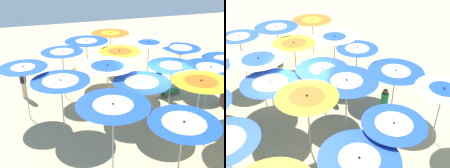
# 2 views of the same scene
# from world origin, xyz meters

# --- Properties ---
(ground) EXTENTS (39.61, 39.61, 0.04)m
(ground) POSITION_xyz_m (0.00, 0.00, -0.02)
(ground) COLOR #D1B57F
(beach_umbrella_5) EXTENTS (1.96, 1.96, 2.49)m
(beach_umbrella_5) POSITION_xyz_m (2.97, 3.38, 2.28)
(beach_umbrella_5) COLOR #B2B2B7
(beach_umbrella_5) RESTS_ON ground
(beach_umbrella_6) EXTENTS (2.29, 2.29, 2.35)m
(beach_umbrella_6) POSITION_xyz_m (0.95, 1.82, 2.12)
(beach_umbrella_6) COLOR #B2B2B7
(beach_umbrella_6) RESTS_ON ground
(beach_umbrella_7) EXTENTS (2.23, 2.23, 2.13)m
(beach_umbrella_7) POSITION_xyz_m (-0.58, 0.95, 1.91)
(beach_umbrella_7) COLOR #B2B2B7
(beach_umbrella_7) RESTS_ON ground
(beach_umbrella_8) EXTENTS (2.08, 2.08, 2.54)m
(beach_umbrella_8) POSITION_xyz_m (-2.00, -0.67, 2.28)
(beach_umbrella_8) COLOR #B2B2B7
(beach_umbrella_8) RESTS_ON ground
(beach_umbrella_9) EXTENTS (2.17, 2.17, 2.20)m
(beach_umbrella_9) POSITION_xyz_m (-4.22, -2.30, 1.96)
(beach_umbrella_9) COLOR #B2B2B7
(beach_umbrella_9) RESTS_ON ground
(beach_umbrella_10) EXTENTS (2.29, 2.29, 2.47)m
(beach_umbrella_10) POSITION_xyz_m (4.41, 1.87, 2.24)
(beach_umbrella_10) COLOR #B2B2B7
(beach_umbrella_10) RESTS_ON ground
(beach_umbrella_11) EXTENTS (2.01, 2.01, 2.31)m
(beach_umbrella_11) POSITION_xyz_m (2.71, 0.64, 2.08)
(beach_umbrella_11) COLOR #B2B2B7
(beach_umbrella_11) RESTS_ON ground
(beach_umbrella_12) EXTENTS (2.16, 2.16, 2.21)m
(beach_umbrella_12) POSITION_xyz_m (0.41, -0.94, 1.94)
(beach_umbrella_12) COLOR #B2B2B7
(beach_umbrella_12) RESTS_ON ground
(beach_umbrella_13) EXTENTS (2.30, 2.30, 2.46)m
(beach_umbrella_13) POSITION_xyz_m (-0.86, -1.92, 2.18)
(beach_umbrella_13) COLOR #B2B2B7
(beach_umbrella_13) RESTS_ON ground
(beach_umbrella_14) EXTENTS (1.93, 1.93, 2.30)m
(beach_umbrella_14) POSITION_xyz_m (-2.95, -3.33, 2.07)
(beach_umbrella_14) COLOR #B2B2B7
(beach_umbrella_14) RESTS_ON ground
(beach_umbrella_15) EXTENTS (2.23, 2.23, 2.43)m
(beach_umbrella_15) POSITION_xyz_m (5.70, 0.13, 2.22)
(beach_umbrella_15) COLOR #B2B2B7
(beach_umbrella_15) RESTS_ON ground
(beach_umbrella_16) EXTENTS (2.22, 2.22, 2.39)m
(beach_umbrella_16) POSITION_xyz_m (3.42, -1.26, 2.17)
(beach_umbrella_16) COLOR #B2B2B7
(beach_umbrella_16) RESTS_ON ground
(beach_umbrella_17) EXTENTS (1.92, 1.92, 2.38)m
(beach_umbrella_17) POSITION_xyz_m (2.07, -2.36, 2.13)
(beach_umbrella_17) COLOR #B2B2B7
(beach_umbrella_17) RESTS_ON ground
(beach_umbrella_18) EXTENTS (2.28, 2.28, 2.12)m
(beach_umbrella_18) POSITION_xyz_m (0.53, -3.91, 1.91)
(beach_umbrella_18) COLOR #B2B2B7
(beach_umbrella_18) RESTS_ON ground
(beach_umbrella_19) EXTENTS (1.97, 1.97, 2.40)m
(beach_umbrella_19) POSITION_xyz_m (-1.18, -5.27, 2.15)
(beach_umbrella_19) COLOR #B2B2B7
(beach_umbrella_19) RESTS_ON ground
(lounger_0) EXTENTS (1.14, 0.96, 0.68)m
(lounger_0) POSITION_xyz_m (4.91, 2.25, 0.21)
(lounger_0) COLOR silver
(lounger_0) RESTS_ON ground
(lounger_1) EXTENTS (0.98, 1.21, 0.59)m
(lounger_1) POSITION_xyz_m (-2.51, -2.93, 0.20)
(lounger_1) COLOR silver
(lounger_1) RESTS_ON ground
(lounger_2) EXTENTS (0.60, 1.27, 0.66)m
(lounger_2) POSITION_xyz_m (1.66, -1.65, 0.21)
(lounger_2) COLOR olive
(lounger_2) RESTS_ON ground
(beachgoer_0) EXTENTS (0.30, 0.30, 1.60)m
(beachgoer_0) POSITION_xyz_m (-0.15, -3.47, 0.83)
(beachgoer_0) COLOR brown
(beachgoer_0) RESTS_ON ground
(beachgoer_2) EXTENTS (0.30, 0.30, 1.90)m
(beachgoer_2) POSITION_xyz_m (1.68, -1.04, 1.01)
(beachgoer_2) COLOR beige
(beachgoer_2) RESTS_ON ground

